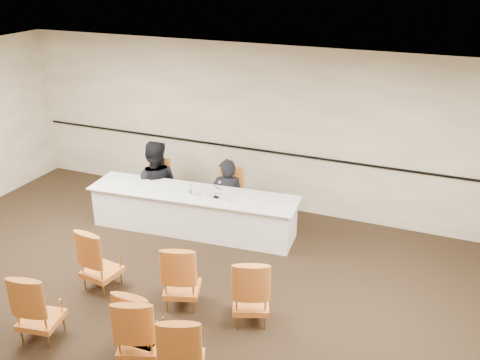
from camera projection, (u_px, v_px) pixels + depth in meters
name	position (u px, v px, depth m)	size (l,w,h in m)	color
floor	(162.00, 332.00, 6.74)	(10.00, 10.00, 0.00)	black
ceiling	(145.00, 100.00, 5.57)	(10.00, 10.00, 0.00)	white
wall_back	(270.00, 130.00, 9.55)	(10.00, 0.04, 3.00)	tan
wall_rail	(269.00, 151.00, 9.68)	(9.80, 0.04, 0.03)	black
panel_table	(193.00, 211.00, 9.09)	(3.58, 0.83, 0.72)	white
panelist_main	(227.00, 202.00, 9.45)	(0.59, 0.39, 1.63)	black
panelist_main_chair	(227.00, 196.00, 9.40)	(0.50, 0.50, 0.95)	#C25322
panelist_second	(155.00, 188.00, 9.81)	(0.89, 0.69, 1.82)	black
panelist_second_chair	(155.00, 186.00, 9.79)	(0.50, 0.50, 0.95)	#C25322
papers	(214.00, 195.00, 8.83)	(0.30, 0.22, 0.00)	silver
microphone	(216.00, 191.00, 8.71)	(0.09, 0.18, 0.25)	black
water_bottle	(190.00, 189.00, 8.83)	(0.07, 0.07, 0.22)	teal
drinking_glass	(195.00, 193.00, 8.82)	(0.06, 0.06, 0.10)	silver
coffee_cup	(225.00, 198.00, 8.62)	(0.08, 0.08, 0.12)	white
aud_chair_front_left	(101.00, 258.00, 7.49)	(0.50, 0.50, 0.95)	#C25322
aud_chair_front_mid	(182.00, 275.00, 7.10)	(0.50, 0.50, 0.95)	#C25322
aud_chair_front_right	(251.00, 289.00, 6.79)	(0.50, 0.50, 0.95)	#C25322
aud_chair_back_left	(39.00, 304.00, 6.50)	(0.50, 0.50, 0.95)	#C25322
aud_chair_back_mid	(138.00, 329.00, 6.07)	(0.50, 0.50, 0.95)	#C25322
aud_chair_back_right	(182.00, 348.00, 5.78)	(0.50, 0.50, 0.95)	#C25322
aud_chair_extra	(141.00, 321.00, 6.20)	(0.50, 0.50, 0.95)	#C25322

